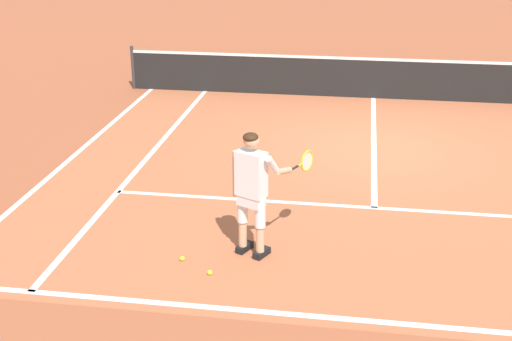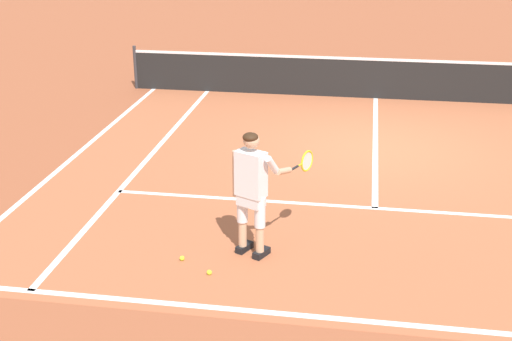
# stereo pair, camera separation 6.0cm
# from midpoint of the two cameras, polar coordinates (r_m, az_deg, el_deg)

# --- Properties ---
(ground_plane) EXTENTS (80.00, 80.00, 0.00)m
(ground_plane) POSITION_cam_midpoint_polar(r_m,az_deg,el_deg) (13.42, 9.94, 1.87)
(ground_plane) COLOR #9E5133
(court_inner_surface) EXTENTS (10.98, 9.91, 0.00)m
(court_inner_surface) POSITION_cam_midpoint_polar(r_m,az_deg,el_deg) (12.30, 9.94, 0.05)
(court_inner_surface) COLOR #B2603D
(court_inner_surface) RESTS_ON ground
(line_baseline) EXTENTS (10.98, 0.10, 0.01)m
(line_baseline) POSITION_cam_midpoint_polar(r_m,az_deg,el_deg) (8.04, 9.94, -12.20)
(line_baseline) COLOR white
(line_baseline) RESTS_ON ground
(line_service) EXTENTS (8.23, 0.10, 0.01)m
(line_service) POSITION_cam_midpoint_polar(r_m,az_deg,el_deg) (10.78, 9.94, -3.07)
(line_service) COLOR white
(line_service) RESTS_ON ground
(line_centre_service) EXTENTS (0.10, 6.40, 0.01)m
(line_centre_service) POSITION_cam_midpoint_polar(r_m,az_deg,el_deg) (13.77, 9.94, 2.39)
(line_centre_service) COLOR white
(line_centre_service) RESTS_ON ground
(line_singles_left) EXTENTS (0.10, 9.51, 0.01)m
(line_singles_left) POSITION_cam_midpoint_polar(r_m,az_deg,el_deg) (12.88, -8.66, 1.14)
(line_singles_left) COLOR white
(line_singles_left) RESTS_ON ground
(line_doubles_left) EXTENTS (0.10, 9.51, 0.01)m
(line_doubles_left) POSITION_cam_midpoint_polar(r_m,az_deg,el_deg) (13.36, -14.29, 1.44)
(line_doubles_left) COLOR white
(line_doubles_left) RESTS_ON ground
(tennis_net) EXTENTS (11.96, 0.08, 1.07)m
(tennis_net) POSITION_cam_midpoint_polar(r_m,az_deg,el_deg) (16.71, 10.05, 7.52)
(tennis_net) COLOR #333338
(tennis_net) RESTS_ON ground
(tennis_player) EXTENTS (1.00, 0.95, 1.71)m
(tennis_player) POSITION_cam_midpoint_polar(r_m,az_deg,el_deg) (8.89, -0.08, -1.25)
(tennis_player) COLOR black
(tennis_player) RESTS_ON ground
(tennis_ball_near_feet) EXTENTS (0.07, 0.07, 0.07)m
(tennis_ball_near_feet) POSITION_cam_midpoint_polar(r_m,az_deg,el_deg) (9.18, -5.93, -7.21)
(tennis_ball_near_feet) COLOR #CCE02D
(tennis_ball_near_feet) RESTS_ON ground
(tennis_ball_by_baseline) EXTENTS (0.07, 0.07, 0.07)m
(tennis_ball_by_baseline) POSITION_cam_midpoint_polar(r_m,az_deg,el_deg) (8.83, -3.68, -8.38)
(tennis_ball_by_baseline) COLOR #CCE02D
(tennis_ball_by_baseline) RESTS_ON ground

